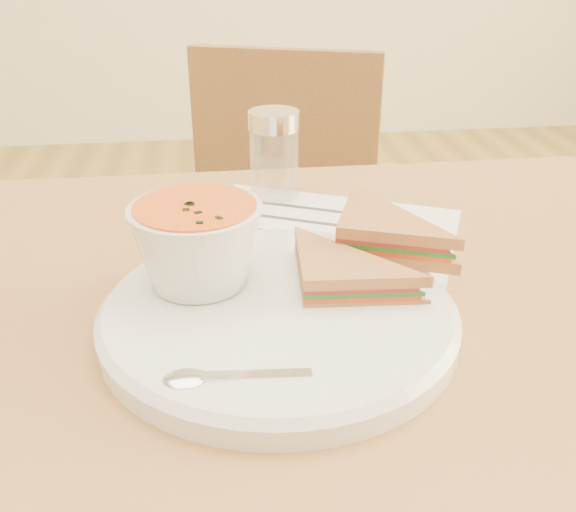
{
  "coord_description": "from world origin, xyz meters",
  "views": [
    {
      "loc": [
        -0.06,
        -0.43,
        1.03
      ],
      "look_at": [
        -0.01,
        0.01,
        0.8
      ],
      "focal_mm": 40.0,
      "sensor_mm": 36.0,
      "label": 1
    }
  ],
  "objects": [
    {
      "name": "chair_far",
      "position": [
        0.03,
        0.62,
        0.42
      ],
      "size": [
        0.47,
        0.47,
        0.83
      ],
      "primitive_type": null,
      "rotation": [
        0.0,
        0.0,
        2.8
      ],
      "color": "brown",
      "rests_on": "floor"
    },
    {
      "name": "plate",
      "position": [
        -0.02,
        -0.01,
        0.76
      ],
      "size": [
        0.29,
        0.29,
        0.02
      ],
      "primitive_type": null,
      "rotation": [
        0.0,
        0.0,
        0.04
      ],
      "color": "silver",
      "rests_on": "dining_table"
    },
    {
      "name": "soup_bowl",
      "position": [
        -0.08,
        0.02,
        0.8
      ],
      "size": [
        0.13,
        0.13,
        0.07
      ],
      "primitive_type": null,
      "rotation": [
        0.0,
        0.0,
        -0.33
      ],
      "color": "silver",
      "rests_on": "plate"
    },
    {
      "name": "sandwich_half_a",
      "position": [
        -0.0,
        -0.03,
        0.78
      ],
      "size": [
        0.1,
        0.1,
        0.03
      ],
      "primitive_type": null,
      "rotation": [
        0.0,
        0.0,
        -0.07
      ],
      "color": "#BA7741",
      "rests_on": "plate"
    },
    {
      "name": "sandwich_half_b",
      "position": [
        0.03,
        0.03,
        0.79
      ],
      "size": [
        0.13,
        0.13,
        0.03
      ],
      "primitive_type": null,
      "rotation": [
        0.0,
        0.0,
        -0.36
      ],
      "color": "#BA7741",
      "rests_on": "plate"
    },
    {
      "name": "spoon",
      "position": [
        -0.04,
        -0.1,
        0.77
      ],
      "size": [
        0.16,
        0.04,
        0.01
      ],
      "primitive_type": null,
      "rotation": [
        0.0,
        0.0,
        -0.05
      ],
      "color": "silver",
      "rests_on": "plate"
    },
    {
      "name": "paper_menu",
      "position": [
        0.04,
        0.15,
        0.75
      ],
      "size": [
        0.32,
        0.29,
        0.0
      ],
      "primitive_type": null,
      "rotation": [
        0.0,
        0.0,
        -0.43
      ],
      "color": "white",
      "rests_on": "dining_table"
    },
    {
      "name": "condiment_shaker",
      "position": [
        0.01,
        0.25,
        0.8
      ],
      "size": [
        0.06,
        0.06,
        0.1
      ],
      "primitive_type": null,
      "rotation": [
        0.0,
        0.0,
        -0.03
      ],
      "color": "silver",
      "rests_on": "dining_table"
    }
  ]
}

